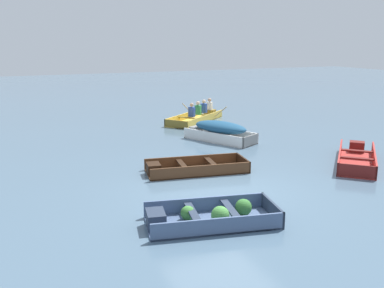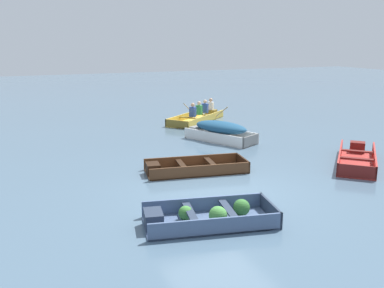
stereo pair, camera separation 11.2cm
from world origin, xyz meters
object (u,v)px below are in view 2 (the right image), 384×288
Objects in this scene: dinghy_slate_blue_foreground at (208,216)px; rowboat_yellow_with_crew at (199,116)px; skiff_white_near_moored at (220,130)px; skiff_red_mid_moored at (357,159)px; skiff_dark_varnish_far_moored at (192,168)px.

dinghy_slate_blue_foreground is 0.82× the size of rowboat_yellow_with_crew.
skiff_red_mid_moored is at bearing -60.24° from skiff_white_near_moored.
skiff_white_near_moored is at bearing 51.09° from skiff_dark_varnish_far_moored.
skiff_dark_varnish_far_moored is at bearing 71.56° from dinghy_slate_blue_foreground.
rowboat_yellow_with_crew reaches higher than skiff_red_mid_moored.
rowboat_yellow_with_crew is at bearing 99.92° from skiff_red_mid_moored.
skiff_white_near_moored reaches higher than skiff_red_mid_moored.
rowboat_yellow_with_crew is at bearing 76.19° from skiff_white_near_moored.
dinghy_slate_blue_foreground reaches higher than skiff_dark_varnish_far_moored.
skiff_dark_varnish_far_moored is at bearing 166.75° from skiff_red_mid_moored.
rowboat_yellow_with_crew is at bearing 63.88° from skiff_dark_varnish_far_moored.
skiff_dark_varnish_far_moored is (-2.53, -3.14, -0.32)m from skiff_white_near_moored.
skiff_white_near_moored reaches higher than dinghy_slate_blue_foreground.
skiff_dark_varnish_far_moored is at bearing -116.12° from rowboat_yellow_with_crew.
skiff_red_mid_moored reaches higher than skiff_dark_varnish_far_moored.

